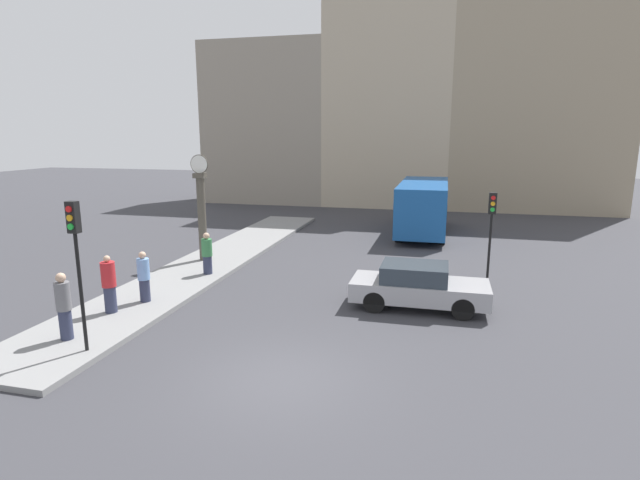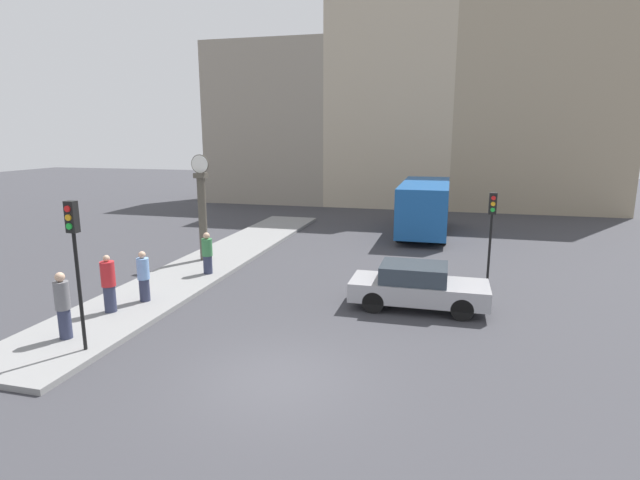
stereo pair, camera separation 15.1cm
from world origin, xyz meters
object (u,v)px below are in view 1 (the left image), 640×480
Objects in this scene: street_clock at (202,210)px; pedestrian_grey_jacket at (64,306)px; pedestrian_blue_stripe at (144,277)px; sedan_car at (418,286)px; traffic_light_far at (491,220)px; pedestrian_green_hoodie at (207,254)px; pedestrian_red_top at (109,284)px; traffic_light_near at (76,245)px; bus_distant at (423,205)px.

pedestrian_grey_jacket is at bearing -87.17° from street_clock.
sedan_car is at bearing 12.84° from pedestrian_blue_stripe.
traffic_light_far is 2.13× the size of pedestrian_green_hoodie.
street_clock is at bearing 97.26° from pedestrian_blue_stripe.
pedestrian_red_top is (0.26, -6.60, -1.27)m from street_clock.
street_clock is (-1.41, 9.12, -0.55)m from traffic_light_near.
traffic_light_far reaches higher than pedestrian_green_hoodie.
sedan_car is 1.25× the size of traffic_light_far.
pedestrian_grey_jacket is 1.10× the size of pedestrian_blue_stripe.
pedestrian_red_top is at bearing 94.54° from pedestrian_grey_jacket.
pedestrian_grey_jacket is at bearing -144.15° from traffic_light_far.
traffic_light_near reaches higher than pedestrian_grey_jacket.
traffic_light_far is at bearing 27.99° from pedestrian_red_top.
pedestrian_green_hoodie is at bearing 82.12° from pedestrian_blue_stripe.
street_clock reaches higher than pedestrian_red_top.
traffic_light_far is 1.94× the size of pedestrian_red_top.
bus_distant is 2.26× the size of traffic_light_far.
street_clock reaches higher than pedestrian_blue_stripe.
bus_distant is at bearing 54.63° from pedestrian_green_hoodie.
traffic_light_far is at bearing 35.85° from pedestrian_grey_jacket.
bus_distant is 19.42m from traffic_light_near.
street_clock is (-9.25, 3.50, 1.57)m from sedan_car.
pedestrian_grey_jacket is at bearing -94.80° from pedestrian_blue_stripe.
pedestrian_grey_jacket is (-0.98, 0.48, -1.78)m from traffic_light_near.
traffic_light_far is at bearing -2.87° from street_clock.
sedan_car is 2.37× the size of pedestrian_grey_jacket.
street_clock is 6.72m from pedestrian_red_top.
pedestrian_green_hoodie reaches higher than sedan_car.
bus_distant is 12.47m from street_clock.
sedan_car is at bearing -10.64° from pedestrian_green_hoodie.
bus_distant is 4.71× the size of pedestrian_blue_stripe.
traffic_light_far is at bearing 7.69° from pedestrian_green_hoodie.
traffic_light_near is at bearing -65.60° from pedestrian_red_top.
pedestrian_green_hoodie is at bearing 78.83° from pedestrian_red_top.
pedestrian_red_top is (-0.91, -4.61, 0.08)m from pedestrian_green_hoodie.
pedestrian_red_top is at bearing -152.01° from traffic_light_far.
sedan_car is 2.42× the size of pedestrian_red_top.
sedan_car is 0.96× the size of street_clock.
traffic_light_near is 4.18m from pedestrian_blue_stripe.
traffic_light_near is 2.28× the size of pedestrian_blue_stripe.
bus_distant reaches higher than pedestrian_red_top.
traffic_light_near reaches higher than pedestrian_red_top.
street_clock is 8.74m from pedestrian_grey_jacket.
traffic_light_far is at bearing -73.58° from bus_distant.
pedestrian_grey_jacket is (-8.39, -17.43, -0.57)m from bus_distant.
traffic_light_near reaches higher than bus_distant.
pedestrian_grey_jacket reaches higher than sedan_car.
traffic_light_near is 9.25m from street_clock.
street_clock is at bearing 177.13° from traffic_light_far.
street_clock is at bearing 92.83° from pedestrian_grey_jacket.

